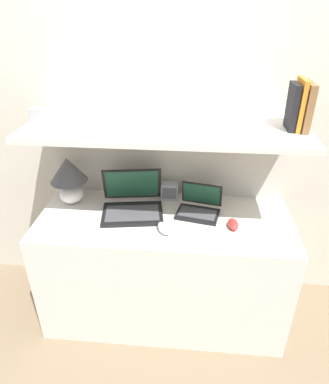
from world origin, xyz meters
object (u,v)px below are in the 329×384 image
object	(u,v)px
table_lamp	(69,176)
second_mouse	(233,224)
book_black	(292,107)
laptop_small	(199,207)
book_orange	(299,105)
computer_mouse	(164,228)
router_box	(170,191)
book_brown	(305,107)
shelf_gadget	(40,115)
laptop_large	(132,204)

from	to	relation	value
table_lamp	second_mouse	bearing A→B (deg)	-11.14
second_mouse	book_black	bearing A→B (deg)	28.49
second_mouse	laptop_small	bearing A→B (deg)	144.79
book_orange	computer_mouse	bearing A→B (deg)	-162.63
laptop_small	book_black	size ratio (longest dim) A/B	1.22
laptop_small	second_mouse	distance (m)	0.22
router_box	book_brown	size ratio (longest dim) A/B	0.47
router_box	book_black	world-z (taller)	book_black
shelf_gadget	book_black	bearing A→B (deg)	0.00
table_lamp	laptop_small	distance (m)	0.76
laptop_small	book_orange	distance (m)	0.73
table_lamp	laptop_large	size ratio (longest dim) A/B	0.76
laptop_small	book_orange	bearing A→B (deg)	-0.80
table_lamp	book_black	distance (m)	1.24
computer_mouse	second_mouse	bearing A→B (deg)	10.99
laptop_large	shelf_gadget	size ratio (longest dim) A/B	4.73
laptop_large	book_orange	distance (m)	0.99
router_box	second_mouse	bearing A→B (deg)	-37.40
book_brown	second_mouse	bearing A→B (deg)	-156.80
table_lamp	book_orange	bearing A→B (deg)	-2.99
table_lamp	second_mouse	distance (m)	0.96
book_brown	shelf_gadget	bearing A→B (deg)	180.00
table_lamp	router_box	world-z (taller)	table_lamp
computer_mouse	book_black	world-z (taller)	book_black
laptop_large	laptop_small	world-z (taller)	laptop_large
laptop_small	computer_mouse	bearing A→B (deg)	-132.01
laptop_large	second_mouse	distance (m)	0.57
book_brown	book_black	world-z (taller)	book_brown
computer_mouse	laptop_large	bearing A→B (deg)	136.92
computer_mouse	shelf_gadget	distance (m)	0.85
laptop_large	book_brown	size ratio (longest dim) A/B	1.69
computer_mouse	book_black	distance (m)	0.85
laptop_large	book_orange	xyz separation A→B (m)	(0.81, 0.01, 0.58)
router_box	book_black	distance (m)	0.82
laptop_large	book_brown	distance (m)	1.02
laptop_small	second_mouse	size ratio (longest dim) A/B	2.62
table_lamp	second_mouse	world-z (taller)	table_lamp
laptop_large	router_box	xyz separation A→B (m)	(0.20, 0.16, 0.01)
router_box	shelf_gadget	size ratio (longest dim) A/B	1.33
router_box	shelf_gadget	distance (m)	0.83
router_box	book_orange	distance (m)	0.85
table_lamp	laptop_large	world-z (taller)	table_lamp
laptop_small	router_box	xyz separation A→B (m)	(-0.18, 0.14, 0.02)
laptop_small	book_brown	bearing A→B (deg)	-0.74
computer_mouse	book_brown	size ratio (longest dim) A/B	0.56
shelf_gadget	second_mouse	bearing A→B (deg)	-6.88
second_mouse	shelf_gadget	xyz separation A→B (m)	(-1.01, 0.12, 0.52)
table_lamp	shelf_gadget	size ratio (longest dim) A/B	3.59
laptop_large	shelf_gadget	world-z (taller)	shelf_gadget
book_brown	table_lamp	bearing A→B (deg)	177.09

